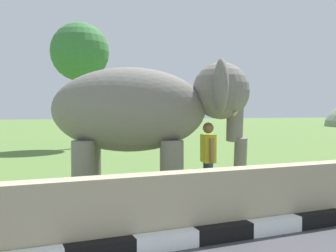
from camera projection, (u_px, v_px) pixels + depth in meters
barrier_parapet at (219, 202)px, 5.81m from camera, size 28.00×0.36×1.00m
elephant at (147, 112)px, 7.74m from camera, size 4.06×3.10×2.88m
person_handler at (208, 157)px, 8.01m from camera, size 0.32×0.63×1.66m
tree_distant at (80, 53)px, 19.90m from camera, size 3.03×3.03×6.54m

